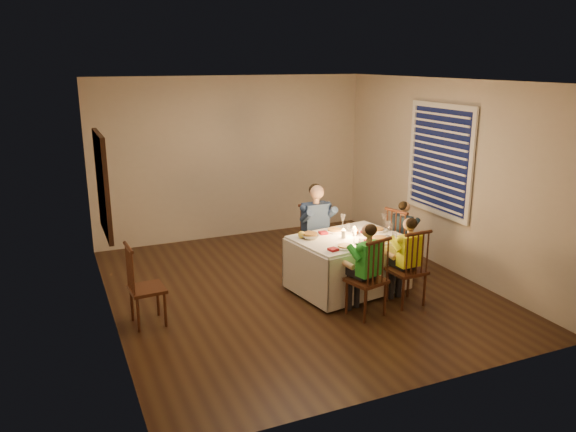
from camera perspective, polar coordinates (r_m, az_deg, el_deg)
name	(u,v)px	position (r m, az deg, el deg)	size (l,w,h in m)	color
ground	(296,289)	(7.26, 0.79, -7.38)	(5.00, 5.00, 0.00)	black
wall_left	(104,209)	(6.30, -18.18, 0.72)	(0.02, 5.00, 2.60)	#BFB3A3
wall_right	(445,175)	(8.03, 15.67, 4.00)	(0.02, 5.00, 2.60)	#BFB3A3
wall_back	(233,158)	(9.15, -5.65, 5.88)	(4.50, 0.02, 2.60)	#BFB3A3
ceiling	(297,81)	(6.69, 0.87, 13.60)	(5.00, 5.00, 0.00)	white
dining_table	(348,252)	(7.11, 6.10, -3.68)	(1.48, 1.18, 0.67)	silver
chair_adult	(316,272)	(7.80, 2.83, -5.72)	(0.39, 0.37, 0.95)	#33160D
chair_near_left	(365,314)	(6.62, 7.83, -9.88)	(0.39, 0.37, 0.95)	#33160D
chair_near_right	(405,303)	(6.98, 11.78, -8.69)	(0.39, 0.37, 0.95)	#33160D
chair_end	(401,275)	(7.85, 11.39, -5.87)	(0.39, 0.37, 0.95)	#33160D
chair_extra	(150,323)	(6.55, -13.89, -10.53)	(0.39, 0.37, 0.94)	#33160D
adult	(316,272)	(7.80, 2.83, -5.72)	(0.45, 0.41, 1.24)	navy
child_green	(365,314)	(6.62, 7.83, -9.88)	(0.37, 0.34, 1.09)	green
child_yellow	(405,303)	(6.98, 11.78, -8.69)	(0.36, 0.33, 1.08)	#F8FC1B
child_teal	(401,275)	(7.85, 11.39, -5.87)	(0.34, 0.31, 1.04)	#1A2D41
setting_adult	(335,231)	(7.24, 4.75, -1.52)	(0.26, 0.26, 0.02)	white
setting_green	(345,247)	(6.63, 5.85, -3.16)	(0.26, 0.26, 0.02)	white
setting_yellow	(380,239)	(6.99, 9.29, -2.32)	(0.26, 0.26, 0.02)	white
setting_teal	(377,230)	(7.34, 8.98, -1.42)	(0.26, 0.26, 0.02)	white
candle_left	(343,234)	(6.98, 5.65, -1.85)	(0.06, 0.06, 0.10)	white
candle_right	(354,232)	(7.09, 6.76, -1.62)	(0.06, 0.06, 0.10)	white
squash	(302,235)	(6.95, 1.38, -1.91)	(0.09, 0.09, 0.09)	yellow
orange_fruit	(356,231)	(7.16, 6.89, -1.53)	(0.08, 0.08, 0.08)	orange
serving_bowl	(310,236)	(6.95, 2.27, -2.07)	(0.22, 0.22, 0.06)	white
wall_mirror	(103,185)	(6.55, -18.31, 3.06)	(0.06, 0.95, 1.15)	black
window_blinds	(439,160)	(8.04, 15.08, 5.52)	(0.07, 1.34, 1.54)	#0D1336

